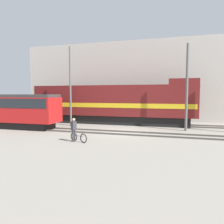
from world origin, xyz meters
name	(u,v)px	position (x,y,z in m)	size (l,w,h in m)	color
ground_plane	(124,132)	(0.00, 0.00, 0.00)	(120.00, 120.00, 0.00)	gray
track_near	(122,133)	(0.00, -0.63, 0.07)	(60.00, 1.50, 0.14)	#47423D
track_far	(135,124)	(0.00, 5.49, 0.07)	(60.00, 1.51, 0.14)	#47423D
building_backdrop	(144,82)	(0.00, 12.38, 5.23)	(33.40, 6.00, 10.47)	#B7B2A8
freight_locomotive	(113,104)	(-2.59, 5.49, 2.35)	(18.97, 3.04, 5.06)	black
streetcar	(9,109)	(-11.97, -0.63, 1.97)	(10.87, 2.54, 3.44)	black
bicycle	(79,137)	(-2.25, -4.80, 0.34)	(1.57, 0.73, 0.72)	black
person	(74,127)	(-2.62, -4.80, 1.05)	(0.34, 0.42, 1.73)	#333333
utility_pole_left	(70,87)	(-6.52, 2.43, 4.28)	(0.21, 0.21, 8.55)	#595959
utility_pole_center	(187,88)	(5.44, 2.43, 4.07)	(0.24, 0.24, 8.13)	#595959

